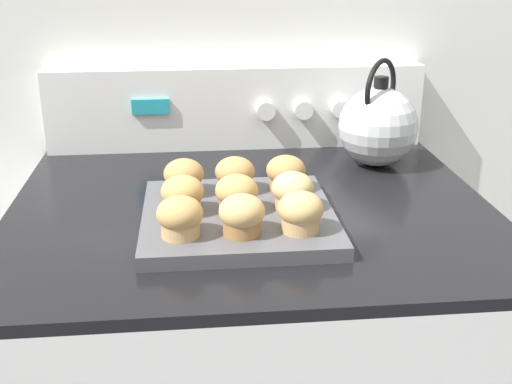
{
  "coord_description": "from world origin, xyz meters",
  "views": [
    {
      "loc": [
        -0.09,
        -0.63,
        1.35
      ],
      "look_at": [
        0.0,
        0.29,
        0.99
      ],
      "focal_mm": 45.0,
      "sensor_mm": 36.0,
      "label": 1
    }
  ],
  "objects_px": {
    "muffin_pan": "(238,217)",
    "muffin_r2_c0": "(184,177)",
    "muffin_r2_c2": "(286,173)",
    "muffin_r1_c2": "(293,191)",
    "muffin_r0_c1": "(242,215)",
    "muffin_r0_c0": "(180,217)",
    "muffin_r1_c0": "(183,195)",
    "muffin_r1_c1": "(237,194)",
    "tea_kettle": "(378,125)",
    "muffin_r0_c2": "(301,212)",
    "muffin_r2_c1": "(235,175)"
  },
  "relations": [
    {
      "from": "muffin_r0_c0",
      "to": "muffin_r0_c2",
      "type": "height_order",
      "value": "same"
    },
    {
      "from": "muffin_r0_c0",
      "to": "muffin_r1_c2",
      "type": "bearing_deg",
      "value": 26.01
    },
    {
      "from": "muffin_r0_c1",
      "to": "muffin_r2_c2",
      "type": "bearing_deg",
      "value": 62.6
    },
    {
      "from": "muffin_r2_c2",
      "to": "muffin_r1_c2",
      "type": "bearing_deg",
      "value": -90.99
    },
    {
      "from": "muffin_r0_c0",
      "to": "muffin_r0_c2",
      "type": "bearing_deg",
      "value": 0.32
    },
    {
      "from": "muffin_pan",
      "to": "muffin_r2_c0",
      "type": "height_order",
      "value": "muffin_r2_c0"
    },
    {
      "from": "muffin_r0_c1",
      "to": "muffin_r1_c0",
      "type": "bearing_deg",
      "value": 134.19
    },
    {
      "from": "muffin_r1_c2",
      "to": "muffin_r0_c2",
      "type": "bearing_deg",
      "value": -91.02
    },
    {
      "from": "muffin_pan",
      "to": "muffin_r2_c0",
      "type": "bearing_deg",
      "value": 135.03
    },
    {
      "from": "muffin_r0_c2",
      "to": "muffin_r1_c2",
      "type": "distance_m",
      "value": 0.08
    },
    {
      "from": "muffin_r0_c2",
      "to": "muffin_r1_c1",
      "type": "relative_size",
      "value": 1.0
    },
    {
      "from": "muffin_pan",
      "to": "muffin_r0_c2",
      "type": "xyz_separation_m",
      "value": [
        0.08,
        -0.08,
        0.04
      ]
    },
    {
      "from": "muffin_pan",
      "to": "muffin_r1_c2",
      "type": "height_order",
      "value": "muffin_r1_c2"
    },
    {
      "from": "muffin_r1_c0",
      "to": "muffin_r1_c1",
      "type": "xyz_separation_m",
      "value": [
        0.08,
        -0.0,
        0.0
      ]
    },
    {
      "from": "muffin_r1_c2",
      "to": "muffin_r2_c2",
      "type": "xyz_separation_m",
      "value": [
        0.0,
        0.08,
        0.0
      ]
    },
    {
      "from": "muffin_r1_c2",
      "to": "muffin_r0_c1",
      "type": "bearing_deg",
      "value": -135.06
    },
    {
      "from": "muffin_r2_c0",
      "to": "muffin_r0_c2",
      "type": "bearing_deg",
      "value": -44.71
    },
    {
      "from": "muffin_r1_c1",
      "to": "tea_kettle",
      "type": "relative_size",
      "value": 0.31
    },
    {
      "from": "muffin_r1_c2",
      "to": "muffin_r2_c2",
      "type": "bearing_deg",
      "value": 89.01
    },
    {
      "from": "muffin_r0_c1",
      "to": "muffin_r1_c1",
      "type": "distance_m",
      "value": 0.08
    },
    {
      "from": "tea_kettle",
      "to": "muffin_r2_c1",
      "type": "bearing_deg",
      "value": -148.99
    },
    {
      "from": "muffin_r1_c0",
      "to": "muffin_r2_c2",
      "type": "height_order",
      "value": "same"
    },
    {
      "from": "muffin_r2_c0",
      "to": "muffin_r2_c2",
      "type": "distance_m",
      "value": 0.17
    },
    {
      "from": "muffin_r1_c0",
      "to": "muffin_r2_c0",
      "type": "distance_m",
      "value": 0.08
    },
    {
      "from": "muffin_pan",
      "to": "muffin_r0_c1",
      "type": "distance_m",
      "value": 0.09
    },
    {
      "from": "muffin_r0_c0",
      "to": "muffin_r2_c1",
      "type": "distance_m",
      "value": 0.19
    },
    {
      "from": "muffin_r0_c1",
      "to": "tea_kettle",
      "type": "relative_size",
      "value": 0.31
    },
    {
      "from": "muffin_pan",
      "to": "tea_kettle",
      "type": "bearing_deg",
      "value": 41.61
    },
    {
      "from": "muffin_r1_c1",
      "to": "muffin_r2_c1",
      "type": "xyz_separation_m",
      "value": [
        0.0,
        0.09,
        0.0
      ]
    },
    {
      "from": "muffin_pan",
      "to": "muffin_r0_c0",
      "type": "relative_size",
      "value": 4.47
    },
    {
      "from": "muffin_r0_c2",
      "to": "muffin_r2_c2",
      "type": "bearing_deg",
      "value": 88.99
    },
    {
      "from": "muffin_r2_c1",
      "to": "muffin_pan",
      "type": "bearing_deg",
      "value": -90.94
    },
    {
      "from": "muffin_r0_c2",
      "to": "muffin_r1_c1",
      "type": "bearing_deg",
      "value": 136.89
    },
    {
      "from": "muffin_r0_c1",
      "to": "muffin_r2_c1",
      "type": "bearing_deg",
      "value": 89.31
    },
    {
      "from": "muffin_r0_c0",
      "to": "muffin_r2_c2",
      "type": "bearing_deg",
      "value": 43.78
    },
    {
      "from": "muffin_r1_c1",
      "to": "muffin_r0_c2",
      "type": "bearing_deg",
      "value": -43.11
    },
    {
      "from": "muffin_r0_c1",
      "to": "muffin_r1_c1",
      "type": "bearing_deg",
      "value": 91.01
    },
    {
      "from": "muffin_r0_c0",
      "to": "muffin_r2_c2",
      "type": "xyz_separation_m",
      "value": [
        0.17,
        0.17,
        0.0
      ]
    },
    {
      "from": "muffin_r0_c1",
      "to": "muffin_r1_c0",
      "type": "xyz_separation_m",
      "value": [
        -0.08,
        0.09,
        0.0
      ]
    },
    {
      "from": "muffin_r1_c0",
      "to": "muffin_r1_c2",
      "type": "bearing_deg",
      "value": -0.28
    },
    {
      "from": "muffin_r1_c1",
      "to": "muffin_r1_c2",
      "type": "height_order",
      "value": "same"
    },
    {
      "from": "muffin_r1_c2",
      "to": "muffin_r2_c0",
      "type": "xyz_separation_m",
      "value": [
        -0.17,
        0.08,
        0.0
      ]
    },
    {
      "from": "muffin_r0_c2",
      "to": "muffin_r2_c1",
      "type": "relative_size",
      "value": 1.0
    },
    {
      "from": "muffin_pan",
      "to": "tea_kettle",
      "type": "distance_m",
      "value": 0.4
    },
    {
      "from": "muffin_r2_c2",
      "to": "tea_kettle",
      "type": "relative_size",
      "value": 0.31
    },
    {
      "from": "tea_kettle",
      "to": "muffin_r2_c0",
      "type": "bearing_deg",
      "value": -154.75
    },
    {
      "from": "muffin_r1_c0",
      "to": "muffin_r1_c1",
      "type": "bearing_deg",
      "value": -2.71
    },
    {
      "from": "muffin_r1_c0",
      "to": "muffin_r1_c2",
      "type": "distance_m",
      "value": 0.17
    },
    {
      "from": "muffin_r1_c1",
      "to": "muffin_r2_c1",
      "type": "distance_m",
      "value": 0.09
    },
    {
      "from": "muffin_r1_c0",
      "to": "tea_kettle",
      "type": "height_order",
      "value": "tea_kettle"
    }
  ]
}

